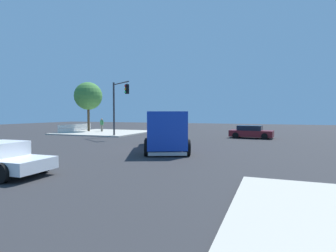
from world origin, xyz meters
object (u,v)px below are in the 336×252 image
Objects in this scene: pedestrian_near_corner at (102,124)px; shade_tree_near at (88,96)px; traffic_light_primary at (118,100)px; sedan_maroon at (251,132)px; delivery_truck at (165,129)px.

shade_tree_near is at bearing -85.38° from pedestrian_near_corner.
traffic_light_primary is at bearing 46.43° from pedestrian_near_corner.
shade_tree_near reaches higher than traffic_light_primary.
traffic_light_primary is 9.99m from shade_tree_near.
sedan_maroon is (-4.28, 13.23, -3.32)m from traffic_light_primary.
traffic_light_primary is at bearing -130.49° from delivery_truck.
traffic_light_primary is at bearing 55.15° from shade_tree_near.
delivery_truck is 1.42× the size of traffic_light_primary.
sedan_maroon is 19.45m from pedestrian_near_corner.
pedestrian_near_corner is 0.26× the size of shade_tree_near.
traffic_light_primary reaches higher than delivery_truck.
sedan_maroon is at bearing 86.25° from shade_tree_near.
traffic_light_primary reaches higher than sedan_maroon.
pedestrian_near_corner is at bearing 94.62° from shade_tree_near.
traffic_light_primary is (-6.97, -8.17, 2.52)m from delivery_truck.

